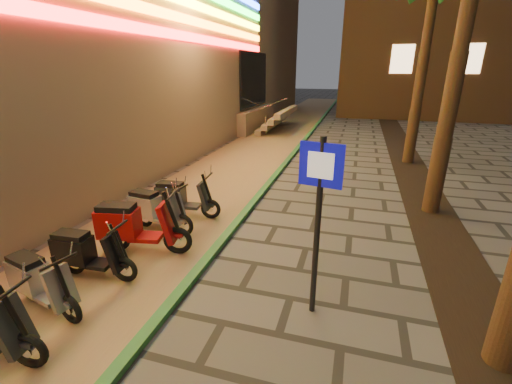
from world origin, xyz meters
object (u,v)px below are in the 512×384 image
(scooter_6, at_px, (85,253))
(scooter_7, at_px, (133,226))
(scooter_9, at_px, (180,198))
(scooter_5, at_px, (38,281))
(scooter_8, at_px, (154,209))
(pedestrian_sign, at_px, (319,205))

(scooter_6, distance_m, scooter_7, 1.02)
(scooter_7, height_order, scooter_9, scooter_7)
(scooter_5, distance_m, scooter_8, 2.88)
(scooter_5, xyz_separation_m, scooter_6, (0.07, 0.89, 0.01))
(scooter_8, bearing_deg, scooter_5, -86.37)
(scooter_5, bearing_deg, scooter_8, 99.21)
(scooter_5, distance_m, scooter_6, 0.89)
(scooter_8, distance_m, scooter_9, 0.85)
(scooter_8, bearing_deg, scooter_9, 82.35)
(pedestrian_sign, height_order, scooter_6, pedestrian_sign)
(pedestrian_sign, xyz_separation_m, scooter_5, (-3.98, -1.09, -1.27))
(pedestrian_sign, distance_m, scooter_9, 4.60)
(scooter_5, bearing_deg, scooter_7, 92.24)
(scooter_7, bearing_deg, pedestrian_sign, -23.32)
(scooter_7, bearing_deg, scooter_9, 77.31)
(pedestrian_sign, relative_size, scooter_5, 1.78)
(scooter_9, bearing_deg, pedestrian_sign, -42.10)
(scooter_5, bearing_deg, scooter_6, 98.00)
(scooter_5, distance_m, scooter_9, 3.72)
(scooter_6, bearing_deg, scooter_8, 83.49)
(scooter_5, relative_size, scooter_7, 0.81)
(scooter_6, bearing_deg, pedestrian_sign, -0.65)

